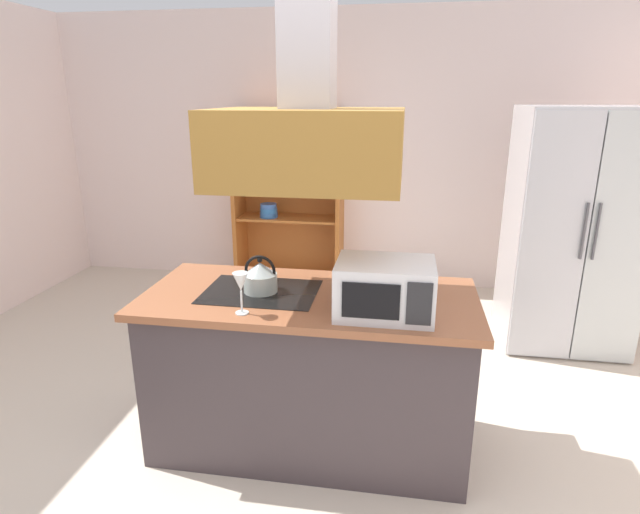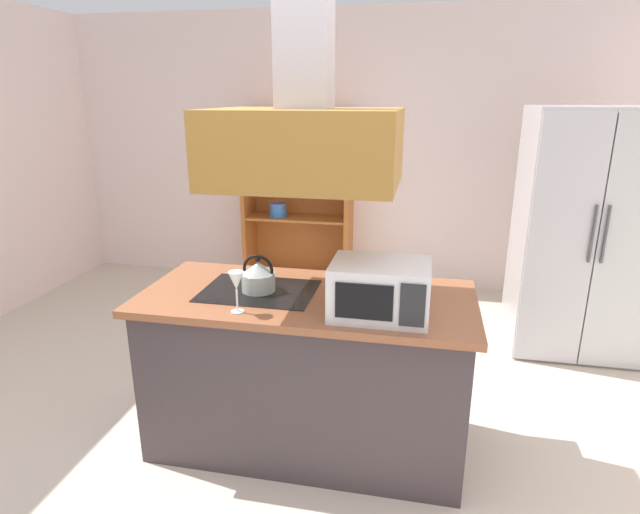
{
  "view_description": "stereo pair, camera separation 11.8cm",
  "coord_description": "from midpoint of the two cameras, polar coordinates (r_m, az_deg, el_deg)",
  "views": [
    {
      "loc": [
        0.62,
        -2.28,
        1.9
      ],
      "look_at": [
        0.15,
        0.56,
        1.0
      ],
      "focal_mm": 29.08,
      "sensor_mm": 36.0,
      "label": 1
    },
    {
      "loc": [
        0.73,
        -2.26,
        1.9
      ],
      "look_at": [
        0.15,
        0.56,
        1.0
      ],
      "focal_mm": 29.08,
      "sensor_mm": 36.0,
      "label": 2
    }
  ],
  "objects": [
    {
      "name": "ground_plane",
      "position": [
        3.04,
        -6.1,
        -21.46
      ],
      "size": [
        7.8,
        7.8,
        0.0
      ],
      "primitive_type": "plane",
      "color": "beige"
    },
    {
      "name": "microwave",
      "position": [
        2.46,
        5.8,
        -3.45
      ],
      "size": [
        0.46,
        0.35,
        0.26
      ],
      "color": "silver",
      "rests_on": "kitchen_island"
    },
    {
      "name": "dish_cabinet",
      "position": [
        5.32,
        -4.05,
        5.16
      ],
      "size": [
        1.08,
        0.4,
        1.77
      ],
      "color": "#AA5E26",
      "rests_on": "ground"
    },
    {
      "name": "range_hood",
      "position": [
        2.54,
        -2.68,
        14.4
      ],
      "size": [
        0.9,
        0.7,
        1.22
      ],
      "color": "olive"
    },
    {
      "name": "wall_back",
      "position": [
        5.35,
        1.98,
        11.45
      ],
      "size": [
        6.0,
        0.12,
        2.7
      ],
      "primitive_type": "cube",
      "color": "silver",
      "rests_on": "ground"
    },
    {
      "name": "cutting_board",
      "position": [
        2.83,
        6.79,
        -3.31
      ],
      "size": [
        0.35,
        0.26,
        0.02
      ],
      "primitive_type": "cube",
      "rotation": [
        0.0,
        0.0,
        -0.06
      ],
      "color": "white",
      "rests_on": "kitchen_island"
    },
    {
      "name": "refrigerator",
      "position": [
        4.37,
        25.26,
        2.66
      ],
      "size": [
        0.9,
        0.77,
        1.83
      ],
      "color": "#BAB6B8",
      "rests_on": "ground"
    },
    {
      "name": "kettle",
      "position": [
        2.76,
        -7.81,
        -2.18
      ],
      "size": [
        0.18,
        0.18,
        0.2
      ],
      "color": "#B2C0B8",
      "rests_on": "kitchen_island"
    },
    {
      "name": "kitchen_island",
      "position": [
        2.92,
        -2.31,
        -12.35
      ],
      "size": [
        1.75,
        0.81,
        0.9
      ],
      "color": "#3D3436",
      "rests_on": "ground"
    },
    {
      "name": "wine_glass_on_counter",
      "position": [
        2.48,
        -10.07,
        -2.92
      ],
      "size": [
        0.08,
        0.08,
        0.21
      ],
      "color": "silver",
      "rests_on": "kitchen_island"
    }
  ]
}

